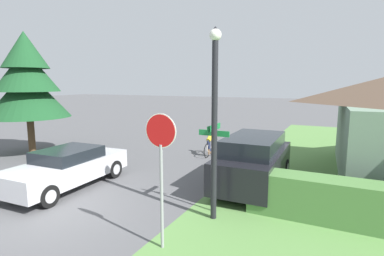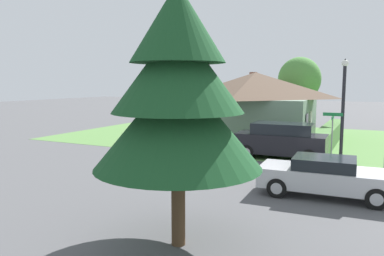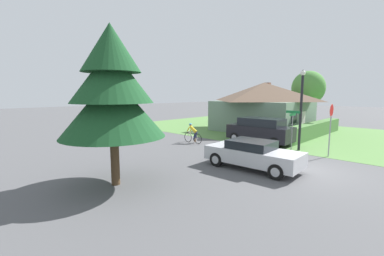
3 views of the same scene
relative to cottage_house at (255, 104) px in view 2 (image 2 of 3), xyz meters
name	(u,v)px [view 2 (image 2 of 3)]	position (x,y,z in m)	size (l,w,h in m)	color
ground_plane	(382,192)	(-11.11, -8.13, -2.41)	(140.00, 140.00, 0.00)	#515154
grass_verge_right	(314,141)	(0.15, -4.13, -2.41)	(16.00, 36.00, 0.01)	#568442
cottage_house	(255,104)	(0.00, 0.00, 0.00)	(8.97, 8.65, 4.74)	slate
hedge_row	(329,135)	(-0.90, -5.18, -1.83)	(10.77, 0.90, 1.17)	#4C7A3D
sedan_left_lane	(326,177)	(-12.54, -6.34, -1.72)	(2.04, 4.60, 1.37)	#BCBCC1
cyclist	(191,150)	(-9.84, 0.23, -1.73)	(0.44, 1.72, 1.43)	black
parked_suv_right	(281,141)	(-6.67, -3.44, -1.48)	(2.03, 4.60, 1.85)	black
street_lamp	(343,104)	(-6.98, -6.37, 0.50)	(0.31, 0.31, 5.05)	black
street_name_sign	(332,129)	(-7.16, -5.96, -0.66)	(0.90, 0.90, 2.52)	gray
conifer_tall_near	(178,90)	(-18.25, -3.60, 1.33)	(3.98, 3.98, 6.19)	#4C3823
deciduous_tree_right	(299,79)	(6.38, -1.88, 1.77)	(3.53, 3.53, 6.06)	#4C3823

